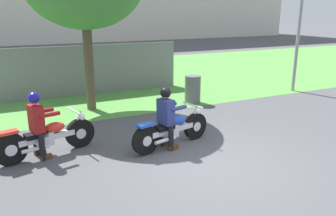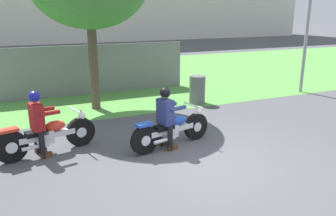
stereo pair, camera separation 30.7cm
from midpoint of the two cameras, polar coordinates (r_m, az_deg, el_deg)
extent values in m
plane|color=#4C4C51|center=(7.00, 5.82, -9.15)|extent=(120.00, 120.00, 0.00)
cube|color=#549342|center=(15.72, -13.21, 4.72)|extent=(60.00, 12.00, 0.01)
cylinder|color=black|center=(8.12, 3.54, -3.05)|extent=(0.65, 0.27, 0.64)
cylinder|color=silver|center=(8.12, 3.54, -3.05)|extent=(0.25, 0.19, 0.22)
cylinder|color=black|center=(7.25, -5.01, -5.46)|extent=(0.65, 0.27, 0.64)
cylinder|color=silver|center=(7.25, -5.01, -5.46)|extent=(0.25, 0.19, 0.22)
cube|color=silver|center=(7.63, -0.49, -3.64)|extent=(1.17, 0.41, 0.12)
cube|color=silver|center=(7.61, -0.78, -3.86)|extent=(0.37, 0.31, 0.28)
ellipsoid|color=#1E47B2|center=(7.68, 0.55, -2.09)|extent=(0.48, 0.34, 0.22)
cube|color=black|center=(7.47, -1.80, -3.27)|extent=(0.48, 0.34, 0.10)
cube|color=#1E47B2|center=(7.13, -5.08, -2.85)|extent=(0.40, 0.28, 0.06)
cylinder|color=silver|center=(8.01, 3.31, -1.44)|extent=(0.26, 0.11, 0.53)
cylinder|color=silver|center=(7.89, 3.07, 0.50)|extent=(0.19, 0.65, 0.04)
sphere|color=white|center=(8.05, 3.89, -0.54)|extent=(0.16, 0.16, 0.16)
cylinder|color=silver|center=(7.40, -1.61, -5.43)|extent=(0.55, 0.21, 0.08)
cylinder|color=black|center=(7.70, -2.38, -4.38)|extent=(0.12, 0.12, 0.57)
cube|color=#593319|center=(7.82, -2.01, -5.89)|extent=(0.26, 0.15, 0.10)
cylinder|color=black|center=(7.44, -0.69, -5.12)|extent=(0.12, 0.12, 0.57)
cube|color=#593319|center=(7.56, -0.33, -6.68)|extent=(0.26, 0.15, 0.10)
cube|color=navy|center=(7.39, -1.58, -0.65)|extent=(0.30, 0.42, 0.56)
cylinder|color=navy|center=(7.62, -1.07, 0.51)|extent=(0.43, 0.19, 0.09)
cylinder|color=navy|center=(7.37, 0.57, -0.03)|extent=(0.43, 0.19, 0.09)
sphere|color=#996B4C|center=(7.28, -1.61, 2.37)|extent=(0.20, 0.20, 0.20)
sphere|color=black|center=(7.27, -1.61, 2.60)|extent=(0.24, 0.24, 0.24)
cylinder|color=black|center=(7.91, -15.68, -4.08)|extent=(0.67, 0.27, 0.66)
cylinder|color=silver|center=(7.91, -15.68, -4.08)|extent=(0.26, 0.19, 0.23)
cylinder|color=black|center=(7.49, -26.08, -6.31)|extent=(0.67, 0.27, 0.66)
cylinder|color=silver|center=(7.49, -26.08, -6.31)|extent=(0.26, 0.19, 0.23)
cube|color=silver|center=(7.64, -20.79, -4.63)|extent=(1.18, 0.41, 0.12)
cube|color=silver|center=(7.63, -21.13, -4.84)|extent=(0.37, 0.31, 0.28)
ellipsoid|color=red|center=(7.63, -19.65, -3.09)|extent=(0.48, 0.34, 0.22)
cube|color=black|center=(7.55, -22.43, -4.25)|extent=(0.48, 0.34, 0.10)
cube|color=red|center=(7.37, -26.42, -3.71)|extent=(0.40, 0.28, 0.06)
cylinder|color=silver|center=(7.81, -16.15, -2.43)|extent=(0.26, 0.11, 0.53)
cylinder|color=silver|center=(7.71, -16.65, -0.46)|extent=(0.19, 0.65, 0.04)
sphere|color=white|center=(7.82, -15.48, -1.51)|extent=(0.16, 0.16, 0.16)
cylinder|color=silver|center=(7.48, -22.49, -6.39)|extent=(0.55, 0.21, 0.08)
cylinder|color=black|center=(7.79, -22.39, -5.34)|extent=(0.12, 0.12, 0.58)
cube|color=#593319|center=(7.89, -21.79, -6.87)|extent=(0.26, 0.15, 0.10)
cylinder|color=black|center=(7.47, -21.54, -6.16)|extent=(0.12, 0.12, 0.58)
cube|color=#593319|center=(7.57, -20.92, -7.75)|extent=(0.26, 0.15, 0.10)
cube|color=maroon|center=(7.45, -22.42, -1.66)|extent=(0.30, 0.42, 0.56)
cylinder|color=maroon|center=(7.65, -21.32, -0.48)|extent=(0.43, 0.19, 0.09)
cylinder|color=maroon|center=(7.33, -20.46, -1.06)|extent=(0.43, 0.19, 0.09)
sphere|color=tan|center=(7.35, -22.75, 1.32)|extent=(0.20, 0.20, 0.20)
sphere|color=navy|center=(7.34, -22.78, 1.55)|extent=(0.24, 0.24, 0.24)
cylinder|color=brown|center=(10.64, -13.92, 6.55)|extent=(0.27, 0.27, 2.61)
cylinder|color=gray|center=(13.61, 20.81, 15.00)|extent=(0.12, 0.12, 5.93)
cylinder|color=#595E5B|center=(11.28, 3.39, 3.14)|extent=(0.52, 0.52, 0.92)
cube|color=slate|center=(12.72, -14.11, 6.19)|extent=(7.00, 0.06, 1.80)
camera|label=1|loc=(0.15, -91.15, -0.33)|focal=36.23mm
camera|label=2|loc=(0.15, 88.85, 0.33)|focal=36.23mm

